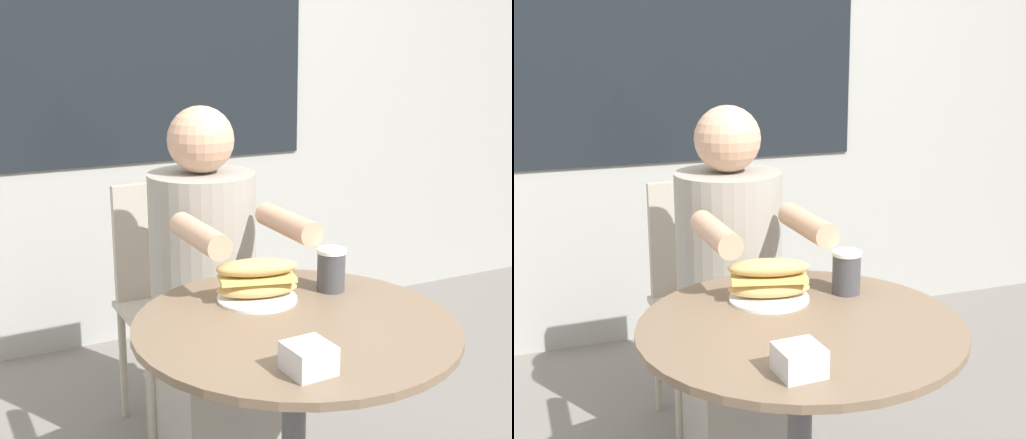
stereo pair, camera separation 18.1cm
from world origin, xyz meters
TOP-DOWN VIEW (x-y plane):
  - storefront_wall at (0.00, 1.71)m, footprint 8.00×0.09m
  - cafe_table at (0.00, 0.00)m, footprint 0.77×0.77m
  - diner_chair at (0.01, 0.91)m, footprint 0.39×0.39m
  - seated_diner at (0.01, 0.57)m, footprint 0.34×0.60m
  - sandwich_on_plate at (-0.02, 0.17)m, footprint 0.22×0.21m
  - drink_cup at (0.19, 0.15)m, footprint 0.08×0.08m
  - napkin_box at (-0.10, -0.24)m, footprint 0.10×0.10m

SIDE VIEW (x-z plane):
  - seated_diner at x=0.01m, z-range -0.07..1.10m
  - diner_chair at x=0.01m, z-range 0.09..0.96m
  - cafe_table at x=0.00m, z-range 0.17..0.89m
  - napkin_box at x=-0.10m, z-range 0.72..0.78m
  - sandwich_on_plate at x=-0.02m, z-range 0.71..0.82m
  - drink_cup at x=0.19m, z-range 0.72..0.83m
  - storefront_wall at x=0.00m, z-range 0.00..2.80m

